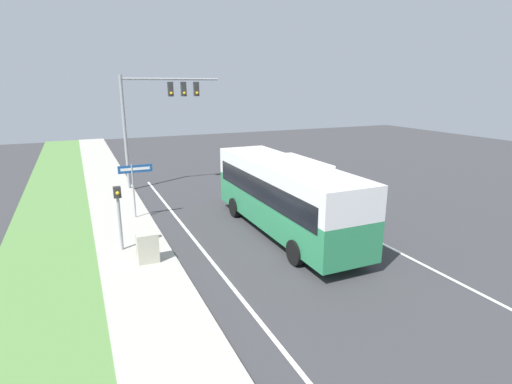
# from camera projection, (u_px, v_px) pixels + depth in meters

# --- Properties ---
(ground_plane) EXTENTS (80.00, 80.00, 0.00)m
(ground_plane) POSITION_uv_depth(u_px,v_px,m) (304.00, 254.00, 15.98)
(ground_plane) COLOR #38383A
(sidewalk) EXTENTS (2.80, 80.00, 0.12)m
(sidewalk) POSITION_uv_depth(u_px,v_px,m) (147.00, 283.00, 13.51)
(sidewalk) COLOR #ADA89E
(sidewalk) RESTS_ON ground_plane
(grass_verge) EXTENTS (3.60, 80.00, 0.10)m
(grass_verge) POSITION_uv_depth(u_px,v_px,m) (40.00, 304.00, 12.24)
(grass_verge) COLOR #568442
(grass_verge) RESTS_ON ground_plane
(lane_divider_near) EXTENTS (0.14, 30.00, 0.01)m
(lane_divider_near) POSITION_uv_depth(u_px,v_px,m) (219.00, 271.00, 14.55)
(lane_divider_near) COLOR silver
(lane_divider_near) RESTS_ON ground_plane
(lane_divider_far) EXTENTS (0.14, 30.00, 0.01)m
(lane_divider_far) POSITION_uv_depth(u_px,v_px,m) (375.00, 240.00, 17.41)
(lane_divider_far) COLOR silver
(lane_divider_far) RESTS_ON ground_plane
(bus) EXTENTS (2.66, 10.08, 3.51)m
(bus) POSITION_uv_depth(u_px,v_px,m) (285.00, 192.00, 17.78)
(bus) COLOR #2D8956
(bus) RESTS_ON ground_plane
(signal_gantry) EXTENTS (6.23, 0.41, 7.16)m
(signal_gantry) POSITION_uv_depth(u_px,v_px,m) (157.00, 107.00, 25.17)
(signal_gantry) COLOR #939399
(signal_gantry) RESTS_ON ground_plane
(pedestrian_signal) EXTENTS (0.28, 0.34, 2.74)m
(pedestrian_signal) POSITION_uv_depth(u_px,v_px,m) (119.00, 208.00, 15.70)
(pedestrian_signal) COLOR #939399
(pedestrian_signal) RESTS_ON ground_plane
(street_sign) EXTENTS (1.64, 0.08, 2.83)m
(street_sign) POSITION_uv_depth(u_px,v_px,m) (135.00, 180.00, 19.61)
(street_sign) COLOR #939399
(street_sign) RESTS_ON ground_plane
(utility_cabinet) EXTENTS (0.77, 0.57, 1.13)m
(utility_cabinet) POSITION_uv_depth(u_px,v_px,m) (148.00, 248.00, 14.91)
(utility_cabinet) COLOR #B7B29E
(utility_cabinet) RESTS_ON sidewalk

